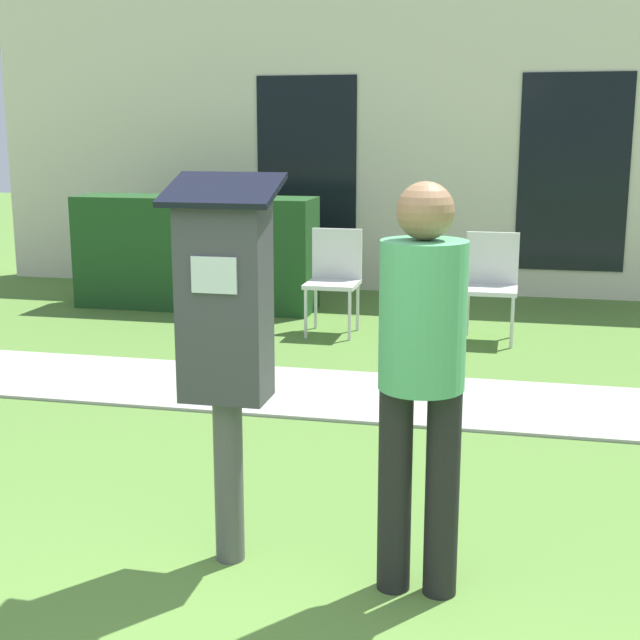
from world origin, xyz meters
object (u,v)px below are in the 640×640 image
parking_meter (225,321)px  outdoor_chair_left (334,272)px  outdoor_chair_middle (491,278)px  person_standing (422,360)px

parking_meter → outdoor_chair_left: parking_meter is taller
outdoor_chair_left → outdoor_chair_middle: (1.34, 0.02, 0.00)m
parking_meter → person_standing: 0.80m
outdoor_chair_middle → parking_meter: bearing=-123.5°
outdoor_chair_left → outdoor_chair_middle: size_ratio=1.00×
person_standing → outdoor_chair_middle: (0.12, 4.32, -0.40)m
outdoor_chair_left → person_standing: bearing=-52.8°
outdoor_chair_left → outdoor_chair_middle: bearing=22.3°
parking_meter → person_standing: (0.79, -0.09, -0.09)m
person_standing → outdoor_chair_middle: 4.34m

